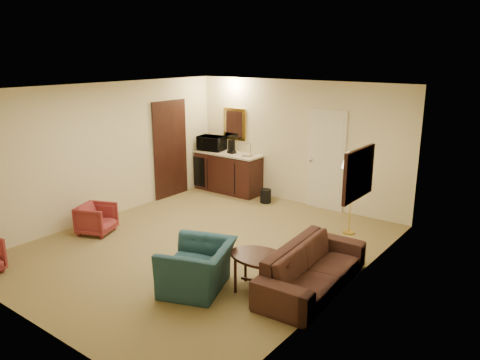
% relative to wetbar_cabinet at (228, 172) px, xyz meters
% --- Properties ---
extents(ground, '(6.00, 6.00, 0.00)m').
position_rel_wetbar_cabinet_xyz_m(ground, '(1.65, -2.72, -0.46)').
color(ground, olive).
rests_on(ground, ground).
extents(room_walls, '(5.02, 6.01, 2.61)m').
position_rel_wetbar_cabinet_xyz_m(room_walls, '(1.55, -1.95, 1.26)').
color(room_walls, beige).
rests_on(room_walls, ground).
extents(wetbar_cabinet, '(1.64, 0.58, 0.92)m').
position_rel_wetbar_cabinet_xyz_m(wetbar_cabinet, '(0.00, 0.00, 0.00)').
color(wetbar_cabinet, '#331110').
rests_on(wetbar_cabinet, ground).
extents(sofa, '(0.74, 2.09, 0.80)m').
position_rel_wetbar_cabinet_xyz_m(sofa, '(3.80, -2.91, -0.06)').
color(sofa, black).
rests_on(sofa, ground).
extents(teal_armchair, '(0.96, 1.16, 0.87)m').
position_rel_wetbar_cabinet_xyz_m(teal_armchair, '(2.57, -3.89, -0.03)').
color(teal_armchair, '#1B3B43').
rests_on(teal_armchair, ground).
extents(rose_chair_near, '(0.71, 0.73, 0.59)m').
position_rel_wetbar_cabinet_xyz_m(rose_chair_near, '(-0.25, -3.46, -0.17)').
color(rose_chair_near, maroon).
rests_on(rose_chair_near, ground).
extents(coffee_table, '(1.02, 0.81, 0.52)m').
position_rel_wetbar_cabinet_xyz_m(coffee_table, '(3.28, -3.42, -0.20)').
color(coffee_table, black).
rests_on(coffee_table, ground).
extents(floor_lamp, '(0.51, 0.51, 1.48)m').
position_rel_wetbar_cabinet_xyz_m(floor_lamp, '(3.35, -0.74, 0.28)').
color(floor_lamp, gold).
rests_on(floor_lamp, ground).
extents(waste_bin, '(0.25, 0.25, 0.29)m').
position_rel_wetbar_cabinet_xyz_m(waste_bin, '(1.16, -0.17, -0.31)').
color(waste_bin, black).
rests_on(waste_bin, ground).
extents(microwave, '(0.65, 0.43, 0.41)m').
position_rel_wetbar_cabinet_xyz_m(microwave, '(-0.49, 0.00, 0.67)').
color(microwave, black).
rests_on(microwave, wetbar_cabinet).
extents(coffee_maker, '(0.18, 0.18, 0.30)m').
position_rel_wetbar_cabinet_xyz_m(coffee_maker, '(0.09, 0.02, 0.61)').
color(coffee_maker, black).
rests_on(coffee_maker, wetbar_cabinet).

